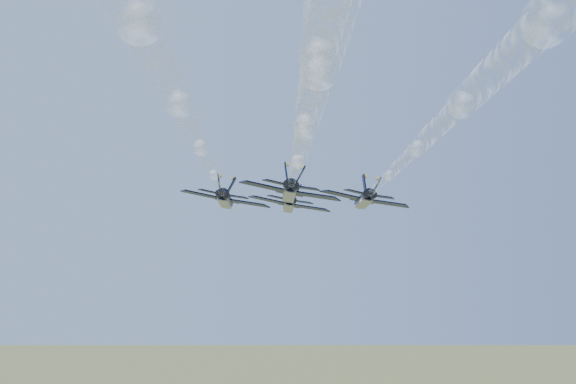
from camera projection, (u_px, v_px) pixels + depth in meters
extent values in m
cylinder|color=black|center=(289.00, 204.00, 128.01)|extent=(4.26, 12.24, 1.81)
cone|color=black|center=(288.00, 207.00, 135.24)|extent=(2.26, 2.70, 1.81)
ellipsoid|color=black|center=(289.00, 202.00, 131.14)|extent=(1.45, 2.36, 0.90)
cube|color=gray|center=(288.00, 208.00, 127.96)|extent=(3.62, 10.94, 0.66)
cube|color=black|center=(268.00, 200.00, 127.26)|extent=(5.53, 3.47, 1.14)
cube|color=#FFAC0D|center=(268.00, 200.00, 128.82)|extent=(5.10, 0.87, 1.14)
cube|color=black|center=(310.00, 208.00, 127.28)|extent=(6.01, 5.15, 1.14)
cube|color=#FFAC0D|center=(310.00, 208.00, 128.84)|extent=(4.58, 2.81, 1.14)
cube|color=black|center=(276.00, 199.00, 122.23)|extent=(2.58, 1.86, 0.56)
cube|color=black|center=(304.00, 204.00, 122.24)|extent=(2.78, 2.53, 0.56)
cube|color=black|center=(286.00, 191.00, 122.97)|extent=(0.85, 2.06, 2.38)
cube|color=black|center=(297.00, 194.00, 122.97)|extent=(1.65, 2.23, 2.16)
cylinder|color=black|center=(287.00, 201.00, 121.59)|extent=(1.37, 1.31, 1.17)
cylinder|color=black|center=(293.00, 202.00, 121.59)|extent=(1.37, 1.31, 1.17)
cylinder|color=black|center=(225.00, 199.00, 117.21)|extent=(4.26, 12.24, 1.81)
cone|color=black|center=(228.00, 202.00, 124.45)|extent=(2.26, 2.70, 1.81)
ellipsoid|color=black|center=(227.00, 197.00, 120.35)|extent=(1.45, 2.36, 0.90)
cube|color=gray|center=(225.00, 203.00, 117.17)|extent=(3.62, 10.94, 0.66)
cube|color=black|center=(202.00, 195.00, 116.47)|extent=(5.53, 3.47, 1.14)
cube|color=#FFAC0D|center=(203.00, 195.00, 118.03)|extent=(5.10, 0.87, 1.14)
cube|color=black|center=(248.00, 203.00, 116.49)|extent=(6.01, 5.15, 1.14)
cube|color=#FFAC0D|center=(249.00, 203.00, 118.04)|extent=(4.58, 2.81, 1.14)
cube|color=black|center=(208.00, 193.00, 111.44)|extent=(2.58, 1.86, 0.56)
cube|color=black|center=(238.00, 199.00, 111.45)|extent=(2.78, 2.53, 0.56)
cube|color=black|center=(219.00, 185.00, 112.18)|extent=(0.85, 2.06, 2.38)
cube|color=black|center=(231.00, 187.00, 112.18)|extent=(1.65, 2.23, 2.16)
cylinder|color=black|center=(219.00, 195.00, 110.80)|extent=(1.37, 1.31, 1.17)
cylinder|color=black|center=(226.00, 197.00, 110.80)|extent=(1.37, 1.31, 1.17)
cylinder|color=black|center=(364.00, 199.00, 117.65)|extent=(4.26, 12.24, 1.81)
cone|color=black|center=(359.00, 202.00, 124.88)|extent=(2.26, 2.70, 1.81)
ellipsoid|color=black|center=(363.00, 197.00, 120.79)|extent=(1.45, 2.36, 0.90)
cube|color=gray|center=(364.00, 203.00, 117.60)|extent=(3.62, 10.94, 0.66)
cube|color=black|center=(342.00, 195.00, 116.90)|extent=(5.53, 3.47, 1.14)
cube|color=#FFAC0D|center=(341.00, 195.00, 118.46)|extent=(5.10, 0.87, 1.14)
cube|color=black|center=(388.00, 204.00, 116.92)|extent=(6.01, 5.15, 1.14)
cube|color=#FFAC0D|center=(386.00, 204.00, 118.48)|extent=(4.58, 2.81, 1.14)
cube|color=black|center=(354.00, 193.00, 111.87)|extent=(2.58, 1.86, 0.56)
cube|color=black|center=(384.00, 199.00, 111.88)|extent=(2.78, 2.53, 0.56)
cube|color=black|center=(364.00, 185.00, 112.61)|extent=(0.85, 2.06, 2.38)
cube|color=black|center=(376.00, 188.00, 112.62)|extent=(1.65, 2.23, 2.16)
cylinder|color=black|center=(366.00, 196.00, 111.23)|extent=(1.37, 1.31, 1.17)
cylinder|color=black|center=(373.00, 197.00, 111.23)|extent=(1.37, 1.31, 1.17)
cylinder|color=black|center=(290.00, 191.00, 103.61)|extent=(4.26, 12.24, 1.81)
cone|color=black|center=(289.00, 195.00, 110.84)|extent=(2.26, 2.70, 1.81)
ellipsoid|color=black|center=(290.00, 189.00, 106.75)|extent=(1.45, 2.36, 0.90)
cube|color=gray|center=(289.00, 196.00, 103.56)|extent=(3.62, 10.94, 0.66)
cube|color=black|center=(264.00, 186.00, 102.86)|extent=(5.53, 3.47, 1.14)
cube|color=#FFAC0D|center=(264.00, 187.00, 104.42)|extent=(5.10, 0.87, 1.14)
cube|color=black|center=(316.00, 196.00, 102.88)|extent=(6.01, 5.15, 1.14)
cube|color=#FFAC0D|center=(316.00, 196.00, 104.44)|extent=(4.58, 2.81, 1.14)
cube|color=black|center=(274.00, 184.00, 97.83)|extent=(2.58, 1.86, 0.56)
cube|color=black|center=(308.00, 190.00, 97.84)|extent=(2.78, 2.53, 0.56)
cube|color=black|center=(286.00, 175.00, 98.57)|extent=(0.85, 2.06, 2.38)
cube|color=black|center=(300.00, 178.00, 98.57)|extent=(1.65, 2.23, 2.16)
cylinder|color=black|center=(287.00, 187.00, 97.19)|extent=(1.37, 1.31, 1.17)
cylinder|color=black|center=(295.00, 188.00, 97.19)|extent=(1.37, 1.31, 1.17)
cylinder|color=white|center=(291.00, 196.00, 112.46)|extent=(4.82, 18.71, 0.96)
cylinder|color=white|center=(295.00, 185.00, 94.67)|extent=(5.17, 18.79, 1.32)
cylinder|color=white|center=(300.00, 168.00, 76.87)|extent=(5.59, 18.88, 1.75)
cylinder|color=white|center=(308.00, 141.00, 59.08)|extent=(6.07, 18.98, 2.24)
cylinder|color=white|center=(323.00, 90.00, 41.28)|extent=(6.59, 19.09, 2.77)
cylinder|color=white|center=(218.00, 190.00, 101.67)|extent=(4.82, 18.71, 0.96)
cylinder|color=white|center=(206.00, 175.00, 83.88)|extent=(5.17, 18.79, 1.32)
cylinder|color=white|center=(189.00, 153.00, 66.08)|extent=(5.59, 18.88, 1.75)
cylinder|color=white|center=(157.00, 114.00, 48.29)|extent=(6.07, 18.98, 2.24)
cylinder|color=white|center=(90.00, 31.00, 30.49)|extent=(6.59, 19.09, 2.77)
cylinder|color=white|center=(378.00, 190.00, 102.11)|extent=(4.82, 18.71, 0.96)
cylinder|color=white|center=(400.00, 176.00, 84.31)|extent=(5.17, 18.79, 1.32)
cylinder|color=white|center=(435.00, 154.00, 66.52)|extent=(5.59, 18.88, 1.75)
cylinder|color=white|center=(494.00, 116.00, 48.72)|extent=(6.07, 18.98, 2.24)
cylinder|color=white|center=(293.00, 179.00, 88.07)|extent=(4.82, 18.71, 0.96)
cylinder|color=white|center=(298.00, 159.00, 70.27)|extent=(5.17, 18.79, 1.32)
cylinder|color=white|center=(307.00, 126.00, 52.47)|extent=(5.59, 18.88, 1.75)
cylinder|color=white|center=(324.00, 58.00, 34.68)|extent=(6.07, 18.98, 2.24)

